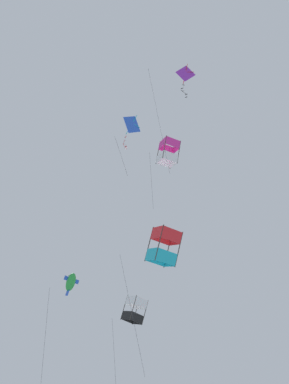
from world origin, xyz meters
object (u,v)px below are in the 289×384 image
object	(u,v)px
kite_box_far_centre	(134,310)
kite_box_near_right	(168,152)
kite_fish_near_left	(71,282)
kite_diamond_upper_right	(185,75)
kite_diamond_mid_left	(132,125)
kite_box_highest	(164,247)

from	to	relation	value
kite_box_far_centre	kite_box_near_right	bearing A→B (deg)	-106.63
kite_fish_near_left	kite_box_near_right	bearing A→B (deg)	-51.22
kite_diamond_upper_right	kite_box_far_centre	xyz separation A→B (m)	(9.02, -5.54, -14.89)
kite_diamond_upper_right	kite_diamond_mid_left	distance (m)	7.12
kite_fish_near_left	kite_diamond_mid_left	bearing A→B (deg)	-90.94
kite_diamond_mid_left	kite_box_far_centre	world-z (taller)	kite_diamond_mid_left
kite_diamond_upper_right	kite_box_far_centre	bearing A→B (deg)	84.92
kite_box_highest	kite_fish_near_left	bearing A→B (deg)	123.33
kite_box_highest	kite_diamond_upper_right	bearing A→B (deg)	-88.58
kite_diamond_upper_right	kite_box_highest	world-z (taller)	kite_diamond_upper_right
kite_fish_near_left	kite_box_highest	distance (m)	6.57
kite_fish_near_left	kite_box_far_centre	world-z (taller)	kite_box_far_centre
kite_fish_near_left	kite_box_highest	bearing A→B (deg)	-61.63
kite_diamond_upper_right	kite_diamond_mid_left	xyz separation A→B (m)	(3.66, 1.92, -5.80)
kite_box_highest	kite_box_far_centre	bearing A→B (deg)	76.16
kite_box_near_right	kite_box_highest	xyz separation A→B (m)	(-0.01, 1.26, -10.04)
kite_fish_near_left	kite_box_near_right	distance (m)	12.63
kite_box_highest	kite_diamond_mid_left	xyz separation A→B (m)	(-0.01, 3.40, 8.46)
kite_box_near_right	kite_diamond_mid_left	bearing A→B (deg)	-151.52
kite_fish_near_left	kite_box_near_right	size ratio (longest dim) A/B	1.27
kite_box_far_centre	kite_diamond_mid_left	bearing A→B (deg)	-133.19
kite_box_near_right	kite_fish_near_left	bearing A→B (deg)	138.59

